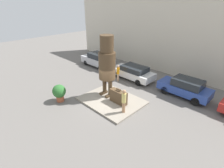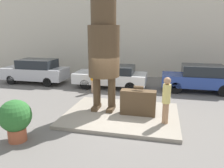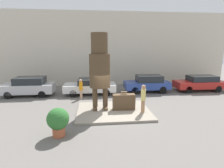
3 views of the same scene
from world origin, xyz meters
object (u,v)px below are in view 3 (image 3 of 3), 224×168
(parked_car_white, at_px, (91,86))
(planter_pot, at_px, (58,120))
(parked_car_blue, at_px, (147,83))
(worker_hivis, at_px, (81,88))
(parked_car_silver, at_px, (29,86))
(giant_suitcase, at_px, (124,102))
(parked_car_red, at_px, (200,83))
(tourist, at_px, (143,98))
(statue_figure, at_px, (100,66))

(parked_car_white, distance_m, planter_pot, 7.68)
(parked_car_blue, distance_m, worker_hivis, 6.32)
(parked_car_silver, bearing_deg, giant_suitcase, 148.87)
(parked_car_white, xyz_separation_m, worker_hivis, (-0.77, -1.41, 0.15))
(parked_car_silver, xyz_separation_m, parked_car_red, (15.94, 0.10, -0.06))
(giant_suitcase, distance_m, parked_car_red, 9.55)
(parked_car_red, bearing_deg, parked_car_silver, 0.35)
(planter_pot, relative_size, worker_hivis, 0.86)
(parked_car_red, xyz_separation_m, worker_hivis, (-11.33, -1.50, 0.11))
(tourist, relative_size, parked_car_silver, 0.41)
(worker_hivis, bearing_deg, parked_car_silver, 163.06)
(parked_car_silver, relative_size, worker_hivis, 2.65)
(statue_figure, relative_size, giant_suitcase, 3.39)
(giant_suitcase, distance_m, tourist, 1.37)
(parked_car_blue, bearing_deg, tourist, 70.21)
(giant_suitcase, bearing_deg, parked_car_white, 116.07)
(giant_suitcase, height_order, parked_car_blue, parked_car_blue)
(parked_car_white, bearing_deg, statue_figure, 99.29)
(statue_figure, distance_m, planter_pot, 4.47)
(statue_figure, height_order, planter_pot, statue_figure)
(statue_figure, bearing_deg, worker_hivis, 116.96)
(giant_suitcase, bearing_deg, worker_hivis, 133.32)
(parked_car_silver, distance_m, planter_pot, 8.52)
(giant_suitcase, relative_size, parked_car_blue, 0.35)
(tourist, xyz_separation_m, parked_car_blue, (1.97, 5.48, -0.28))
(statue_figure, bearing_deg, parked_car_blue, 44.16)
(parked_car_blue, distance_m, parked_car_red, 5.22)
(statue_figure, height_order, parked_car_white, statue_figure)
(statue_figure, distance_m, parked_car_silver, 7.76)
(parked_car_silver, bearing_deg, tourist, 148.94)
(tourist, bearing_deg, parked_car_blue, 70.21)
(parked_car_silver, height_order, parked_car_white, parked_car_silver)
(statue_figure, height_order, parked_car_silver, statue_figure)
(giant_suitcase, relative_size, worker_hivis, 0.88)
(parked_car_silver, bearing_deg, parked_car_blue, -178.89)
(tourist, height_order, parked_car_blue, tourist)
(giant_suitcase, relative_size, parked_car_silver, 0.33)
(parked_car_silver, xyz_separation_m, parked_car_white, (5.38, 0.00, -0.10))
(parked_car_red, height_order, planter_pot, parked_car_red)
(worker_hivis, bearing_deg, parked_car_red, 7.55)
(statue_figure, distance_m, tourist, 3.43)
(statue_figure, xyz_separation_m, parked_car_white, (-0.70, 4.30, -2.28))
(parked_car_red, bearing_deg, parked_car_white, 0.52)
(parked_car_white, bearing_deg, parked_car_red, -179.48)
(planter_pot, bearing_deg, parked_car_white, 79.32)
(parked_car_white, bearing_deg, worker_hivis, 61.34)
(tourist, height_order, planter_pot, tourist)
(tourist, bearing_deg, statue_figure, 159.96)
(statue_figure, distance_m, parked_car_blue, 6.83)
(tourist, bearing_deg, worker_hivis, 136.96)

